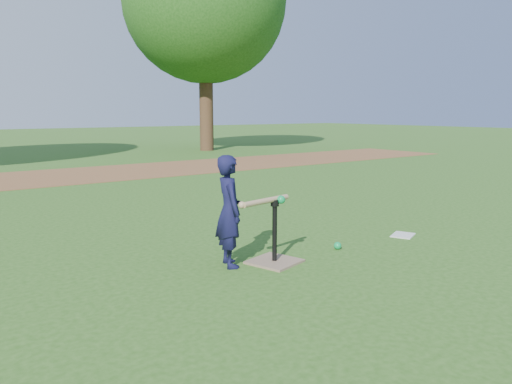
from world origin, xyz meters
TOP-DOWN VIEW (x-y plane):
  - ground at (0.00, 0.00)m, footprint 80.00×80.00m
  - dirt_strip at (0.00, 7.50)m, footprint 24.00×3.00m
  - child at (-0.46, -0.11)m, footprint 0.35×0.44m
  - wiffle_ball_ground at (0.76, -0.32)m, footprint 0.08×0.08m
  - clipboard at (1.81, -0.36)m, footprint 0.37×0.33m
  - batting_tee at (-0.06, -0.30)m, footprint 0.53×0.53m
  - swing_action at (-0.18, -0.32)m, footprint 0.63×0.17m
  - tree_right at (6.50, 12.00)m, footprint 5.80×5.80m

SIDE VIEW (x-z plane):
  - ground at x=0.00m, z-range 0.00..0.00m
  - dirt_strip at x=0.00m, z-range 0.00..0.01m
  - clipboard at x=1.81m, z-range 0.00..0.01m
  - wiffle_ball_ground at x=0.76m, z-range 0.00..0.08m
  - batting_tee at x=-0.06m, z-range -0.20..0.42m
  - child at x=-0.46m, z-range 0.00..1.05m
  - swing_action at x=-0.18m, z-range 0.58..0.66m
  - tree_right at x=6.50m, z-range 1.19..9.39m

